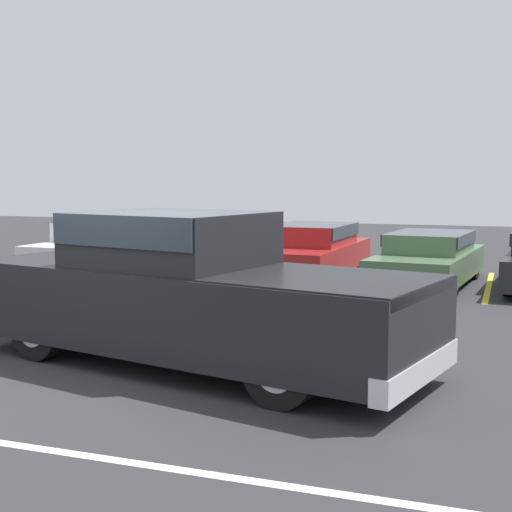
% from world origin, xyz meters
% --- Properties ---
extents(ground_plane, '(60.00, 60.00, 0.00)m').
position_xyz_m(ground_plane, '(0.00, 0.00, 0.00)').
color(ground_plane, '#2D2D30').
extents(stall_stripe_a, '(0.12, 4.75, 0.01)m').
position_xyz_m(stall_stripe_a, '(-7.05, 9.03, 0.00)').
color(stall_stripe_a, yellow).
rests_on(stall_stripe_a, ground_plane).
extents(stall_stripe_b, '(0.12, 4.75, 0.01)m').
position_xyz_m(stall_stripe_b, '(-4.26, 9.03, 0.00)').
color(stall_stripe_b, yellow).
rests_on(stall_stripe_b, ground_plane).
extents(stall_stripe_c, '(0.12, 4.75, 0.01)m').
position_xyz_m(stall_stripe_c, '(-1.47, 9.03, 0.00)').
color(stall_stripe_c, yellow).
rests_on(stall_stripe_c, ground_plane).
extents(stall_stripe_d, '(0.12, 4.75, 0.01)m').
position_xyz_m(stall_stripe_d, '(1.33, 9.03, 0.00)').
color(stall_stripe_d, yellow).
rests_on(stall_stripe_d, ground_plane).
extents(stall_stripe_e, '(0.12, 4.75, 0.01)m').
position_xyz_m(stall_stripe_e, '(4.12, 9.03, 0.00)').
color(stall_stripe_e, yellow).
rests_on(stall_stripe_e, ground_plane).
extents(aisle_stripe_foreground, '(9.11, 0.12, 0.01)m').
position_xyz_m(aisle_stripe_foreground, '(0.78, -2.19, 0.00)').
color(aisle_stripe_foreground, white).
rests_on(aisle_stripe_foreground, ground_plane).
extents(pickup_truck, '(6.41, 3.37, 1.92)m').
position_xyz_m(pickup_truck, '(0.79, 0.84, 0.95)').
color(pickup_truck, black).
rests_on(pickup_truck, ground_plane).
extents(parked_sedan_a, '(1.78, 4.75, 1.22)m').
position_xyz_m(parked_sedan_a, '(-5.69, 9.14, 0.65)').
color(parked_sedan_a, silver).
rests_on(parked_sedan_a, ground_plane).
extents(parked_sedan_b, '(1.93, 4.41, 1.26)m').
position_xyz_m(parked_sedan_b, '(-2.95, 9.16, 0.67)').
color(parked_sedan_b, '#4C6B47').
rests_on(parked_sedan_b, ground_plane).
extents(parked_sedan_c, '(1.97, 4.79, 1.26)m').
position_xyz_m(parked_sedan_c, '(0.05, 9.21, 0.68)').
color(parked_sedan_c, maroon).
rests_on(parked_sedan_c, ground_plane).
extents(parked_sedan_d, '(2.20, 4.82, 1.16)m').
position_xyz_m(parked_sedan_d, '(2.85, 8.87, 0.62)').
color(parked_sedan_d, '#4C6B47').
rests_on(parked_sedan_d, ground_plane).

